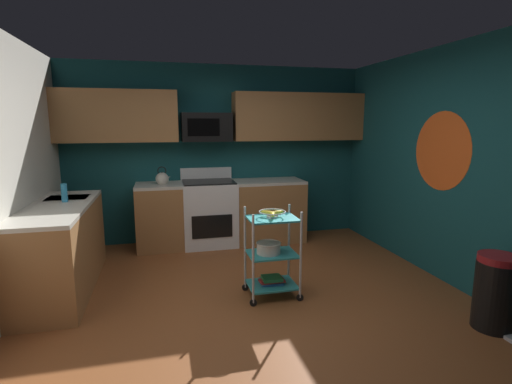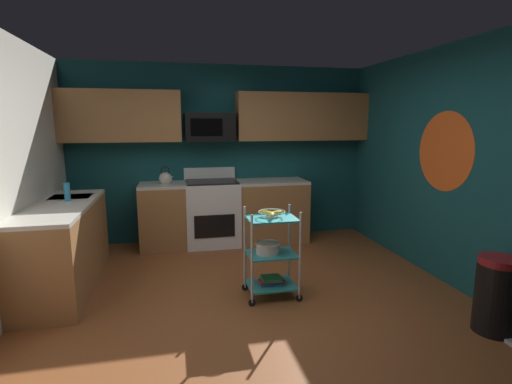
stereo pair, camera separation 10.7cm
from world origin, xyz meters
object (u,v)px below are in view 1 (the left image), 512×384
object	(u,v)px
fruit_bowl	(272,213)
kettle	(162,179)
book_stack	(272,280)
dish_soap_bottle	(64,193)
rolling_cart	(272,254)
trash_can	(495,292)
microwave	(206,127)
mixing_bowl_large	(269,248)
oven_range	(209,212)

from	to	relation	value
fruit_bowl	kettle	size ratio (longest dim) A/B	1.03
book_stack	dish_soap_bottle	size ratio (longest dim) A/B	1.30
rolling_cart	fruit_bowl	world-z (taller)	rolling_cart
kettle	dish_soap_bottle	distance (m)	1.45
dish_soap_bottle	trash_can	xyz separation A→B (m)	(3.77, -1.92, -0.69)
microwave	fruit_bowl	bearing A→B (deg)	-78.41
microwave	fruit_bowl	size ratio (longest dim) A/B	2.57
book_stack	rolling_cart	bearing A→B (deg)	45.00
book_stack	trash_can	xyz separation A→B (m)	(1.69, -1.07, 0.16)
rolling_cart	microwave	bearing A→B (deg)	101.59
fruit_bowl	mixing_bowl_large	distance (m)	0.36
rolling_cart	mixing_bowl_large	size ratio (longest dim) A/B	3.63
fruit_bowl	book_stack	world-z (taller)	fruit_bowl
oven_range	dish_soap_bottle	size ratio (longest dim) A/B	5.50
fruit_bowl	trash_can	bearing A→B (deg)	-32.39
book_stack	dish_soap_bottle	bearing A→B (deg)	157.70
kettle	book_stack	bearing A→B (deg)	-60.82
fruit_bowl	kettle	distance (m)	2.16
trash_can	oven_range	bearing A→B (deg)	125.32
dish_soap_bottle	kettle	bearing A→B (deg)	44.98
oven_range	kettle	size ratio (longest dim) A/B	4.17
microwave	rolling_cart	distance (m)	2.38
rolling_cart	book_stack	distance (m)	0.28
oven_range	book_stack	world-z (taller)	oven_range
fruit_bowl	book_stack	bearing A→B (deg)	135.00
microwave	mixing_bowl_large	distance (m)	2.34
oven_range	microwave	distance (m)	1.23
fruit_bowl	book_stack	xyz separation A→B (m)	(-0.00, 0.00, -0.71)
oven_range	rolling_cart	size ratio (longest dim) A/B	1.20
oven_range	dish_soap_bottle	world-z (taller)	dish_soap_bottle
mixing_bowl_large	book_stack	size ratio (longest dim) A/B	0.97
microwave	book_stack	bearing A→B (deg)	-78.41
microwave	rolling_cart	world-z (taller)	microwave
oven_range	rolling_cart	xyz separation A→B (m)	(0.41, -1.89, -0.03)
oven_range	trash_can	bearing A→B (deg)	-54.68
mixing_bowl_large	dish_soap_bottle	xyz separation A→B (m)	(-2.04, 0.85, 0.50)
rolling_cart	book_stack	size ratio (longest dim) A/B	3.51
microwave	kettle	distance (m)	0.96
oven_range	dish_soap_bottle	bearing A→B (deg)	-148.31
rolling_cart	fruit_bowl	bearing A→B (deg)	-90.00
oven_range	rolling_cart	bearing A→B (deg)	-77.80
microwave	trash_can	xyz separation A→B (m)	(2.09, -3.06, -1.37)
microwave	fruit_bowl	world-z (taller)	microwave
oven_range	trash_can	world-z (taller)	oven_range
rolling_cart	kettle	distance (m)	2.22
kettle	rolling_cart	bearing A→B (deg)	-60.82
fruit_bowl	book_stack	size ratio (longest dim) A/B	1.04
oven_range	trash_can	xyz separation A→B (m)	(2.09, -2.95, -0.15)
trash_can	rolling_cart	bearing A→B (deg)	147.61
mixing_bowl_large	kettle	world-z (taller)	kettle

